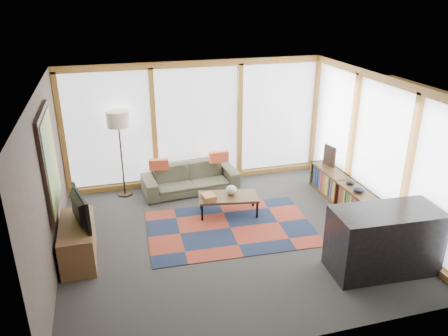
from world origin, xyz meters
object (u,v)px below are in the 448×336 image
object	(u,v)px
sofa	(190,178)
bookshelf	(343,193)
tv_console	(78,241)
bar_counter	(384,241)
television	(75,209)
coffee_table	(228,205)
floor_lamp	(121,154)

from	to	relation	value
sofa	bookshelf	bearing A→B (deg)	-32.34
tv_console	bar_counter	size ratio (longest dim) A/B	0.77
sofa	television	distance (m)	2.94
coffee_table	bookshelf	distance (m)	2.25
floor_lamp	coffee_table	world-z (taller)	floor_lamp
floor_lamp	tv_console	xyz separation A→B (m)	(-0.83, -2.13, -0.58)
sofa	tv_console	size ratio (longest dim) A/B	1.62
coffee_table	television	bearing A→B (deg)	-163.52
floor_lamp	tv_console	size ratio (longest dim) A/B	1.47
bookshelf	tv_console	size ratio (longest dim) A/B	1.77
bookshelf	floor_lamp	bearing A→B (deg)	158.21
sofa	bar_counter	size ratio (longest dim) A/B	1.25
sofa	television	world-z (taller)	television
bookshelf	bar_counter	world-z (taller)	bar_counter
bookshelf	television	size ratio (longest dim) A/B	2.38
bookshelf	tv_console	xyz separation A→B (m)	(-4.88, -0.51, 0.03)
tv_console	sofa	bearing A→B (deg)	41.81
television	bar_counter	distance (m)	4.60
bookshelf	tv_console	bearing A→B (deg)	-174.06
floor_lamp	sofa	bearing A→B (deg)	-8.29
sofa	bar_counter	bearing A→B (deg)	-62.24
bookshelf	bar_counter	size ratio (longest dim) A/B	1.36
coffee_table	television	distance (m)	2.81
tv_console	bar_counter	bearing A→B (deg)	-19.19
bar_counter	coffee_table	bearing A→B (deg)	129.98
tv_console	coffee_table	bearing A→B (deg)	16.31
television	floor_lamp	bearing A→B (deg)	-35.36
floor_lamp	tv_console	bearing A→B (deg)	-111.31
bookshelf	bar_counter	xyz separation A→B (m)	(-0.53, -2.02, 0.23)
tv_console	bar_counter	world-z (taller)	bar_counter
floor_lamp	television	bearing A→B (deg)	-110.71
tv_console	bookshelf	bearing A→B (deg)	5.94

